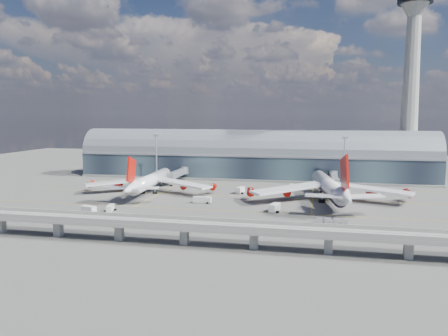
% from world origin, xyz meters
% --- Properties ---
extents(ground, '(500.00, 500.00, 0.00)m').
position_xyz_m(ground, '(0.00, 0.00, 0.00)').
color(ground, '#474744').
rests_on(ground, ground).
extents(taxi_lines, '(200.00, 80.12, 0.01)m').
position_xyz_m(taxi_lines, '(0.00, 22.11, 0.01)').
color(taxi_lines, gold).
rests_on(taxi_lines, ground).
extents(terminal, '(200.00, 30.00, 28.00)m').
position_xyz_m(terminal, '(0.00, 77.99, 11.34)').
color(terminal, '#1D2531').
rests_on(terminal, ground).
extents(control_tower, '(19.00, 19.00, 103.00)m').
position_xyz_m(control_tower, '(85.00, 83.00, 51.64)').
color(control_tower, gray).
rests_on(control_tower, ground).
extents(guideway, '(220.00, 8.50, 7.20)m').
position_xyz_m(guideway, '(-0.00, -55.00, 5.29)').
color(guideway, gray).
rests_on(guideway, ground).
extents(floodlight_mast_left, '(3.00, 0.70, 25.70)m').
position_xyz_m(floodlight_mast_left, '(-50.00, 55.00, 13.63)').
color(floodlight_mast_left, gray).
rests_on(floodlight_mast_left, ground).
extents(floodlight_mast_right, '(3.00, 0.70, 25.70)m').
position_xyz_m(floodlight_mast_right, '(50.00, 55.00, 13.63)').
color(floodlight_mast_right, gray).
rests_on(floodlight_mast_right, ground).
extents(airliner_left, '(62.87, 66.06, 20.12)m').
position_xyz_m(airliner_left, '(-39.89, 19.20, 5.75)').
color(airliner_left, white).
rests_on(airliner_left, ground).
extents(airliner_right, '(70.08, 73.31, 23.30)m').
position_xyz_m(airliner_right, '(42.07, 16.06, 6.04)').
color(airliner_right, white).
rests_on(airliner_right, ground).
extents(jet_bridge_left, '(4.40, 28.00, 7.25)m').
position_xyz_m(jet_bridge_left, '(-36.55, 53.12, 5.18)').
color(jet_bridge_left, gray).
rests_on(jet_bridge_left, ground).
extents(jet_bridge_right, '(4.40, 32.00, 7.25)m').
position_xyz_m(jet_bridge_right, '(45.26, 51.18, 5.18)').
color(jet_bridge_right, gray).
rests_on(jet_bridge_right, ground).
extents(service_truck_0, '(3.41, 6.30, 2.48)m').
position_xyz_m(service_truck_0, '(-40.13, -20.59, 1.28)').
color(service_truck_0, silver).
rests_on(service_truck_0, ground).
extents(service_truck_1, '(6.05, 4.11, 3.21)m').
position_xyz_m(service_truck_1, '(-45.52, -26.99, 1.62)').
color(service_truck_1, silver).
rests_on(service_truck_1, ground).
extents(service_truck_2, '(7.70, 2.66, 2.75)m').
position_xyz_m(service_truck_2, '(-9.94, 2.07, 1.43)').
color(service_truck_2, silver).
rests_on(service_truck_2, ground).
extents(service_truck_3, '(3.98, 6.86, 3.12)m').
position_xyz_m(service_truck_3, '(21.22, -8.04, 1.59)').
color(service_truck_3, silver).
rests_on(service_truck_3, ground).
extents(service_truck_4, '(3.76, 5.62, 2.99)m').
position_xyz_m(service_truck_4, '(1.82, 27.43, 1.51)').
color(service_truck_4, silver).
rests_on(service_truck_4, ground).
extents(service_truck_5, '(5.74, 5.51, 2.78)m').
position_xyz_m(service_truck_5, '(26.12, 41.40, 1.42)').
color(service_truck_5, silver).
rests_on(service_truck_5, ground).
extents(cargo_train_0, '(7.65, 2.78, 1.68)m').
position_xyz_m(cargo_train_0, '(-52.07, -34.86, 0.87)').
color(cargo_train_0, gray).
rests_on(cargo_train_0, ground).
extents(cargo_train_1, '(10.89, 1.84, 1.81)m').
position_xyz_m(cargo_train_1, '(42.06, -22.04, 0.95)').
color(cargo_train_1, gray).
rests_on(cargo_train_1, ground).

